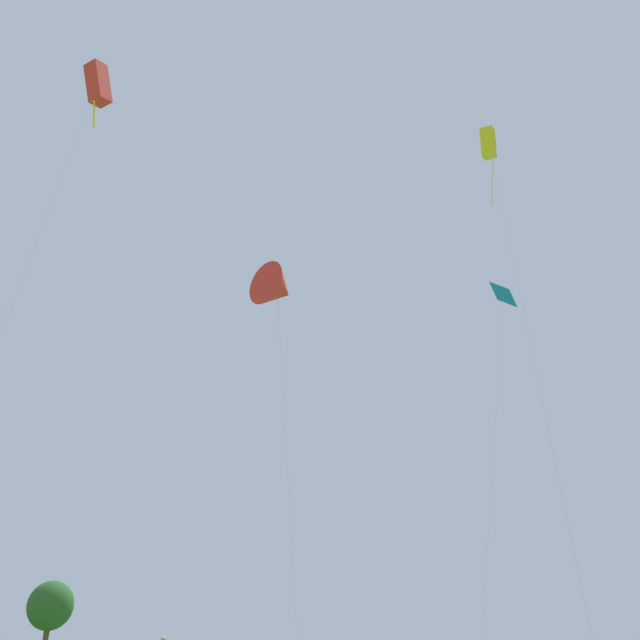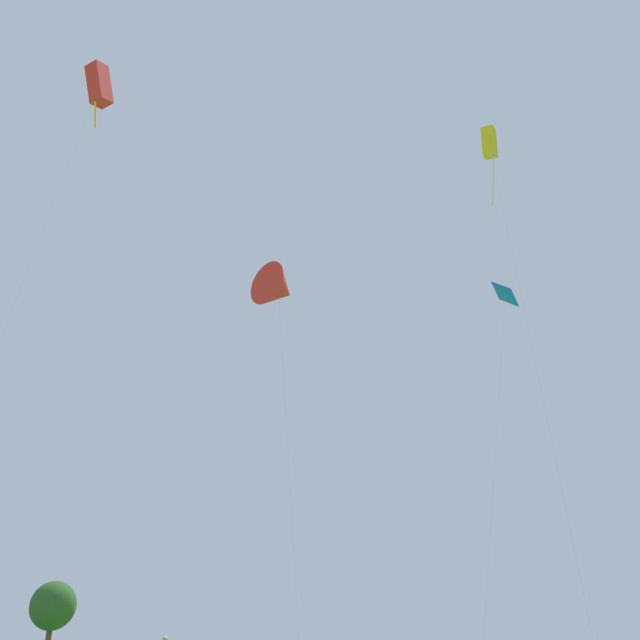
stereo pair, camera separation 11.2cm
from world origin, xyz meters
name	(u,v)px [view 2 (the right image)]	position (x,y,z in m)	size (l,w,h in m)	color
kite_flying_1	(278,289)	(-10.01, 15.95, 19.03)	(4.56, 9.03, 20.36)	silver
kite_flying_2	(490,145)	(1.84, 17.72, 25.24)	(3.15, 6.53, 26.30)	silver
kite_flying_3	(99,85)	(-16.21, 7.12, 29.18)	(3.84, 3.72, 30.48)	silver
kite_flying_4	(506,297)	(-1.10, 29.38, 22.10)	(3.90, 3.55, 22.95)	silver
park_tree_1	(53,606)	(-28.55, 19.64, 3.50)	(2.77, 2.77, 4.96)	brown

